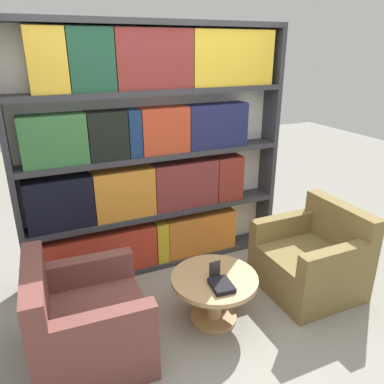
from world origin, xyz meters
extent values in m
plane|color=gray|center=(0.00, 0.00, 0.00)|extent=(14.00, 14.00, 0.00)
cube|color=silver|center=(0.00, 1.40, 1.20)|extent=(2.64, 0.05, 2.40)
cube|color=#333338|center=(-1.29, 1.27, 1.20)|extent=(0.05, 0.30, 2.40)
cube|color=#333338|center=(1.29, 1.27, 1.20)|extent=(0.05, 0.30, 2.40)
cube|color=#333338|center=(0.00, 1.27, 0.03)|extent=(2.54, 0.30, 0.05)
cube|color=#333338|center=(0.00, 1.27, 0.60)|extent=(2.54, 0.30, 0.05)
cube|color=#333338|center=(0.00, 1.27, 1.20)|extent=(2.54, 0.30, 0.05)
cube|color=#333338|center=(0.00, 1.27, 1.80)|extent=(2.54, 0.30, 0.05)
cube|color=#333338|center=(0.00, 1.27, 2.37)|extent=(2.54, 0.30, 0.05)
cube|color=#BA3523|center=(-0.64, 1.25, 0.27)|extent=(1.14, 0.20, 0.44)
cube|color=gold|center=(0.00, 1.25, 0.27)|extent=(0.12, 0.20, 0.44)
cube|color=orange|center=(0.46, 1.25, 0.27)|extent=(0.79, 0.20, 0.44)
cube|color=black|center=(-0.94, 1.25, 0.86)|extent=(0.58, 0.20, 0.48)
cube|color=orange|center=(-0.35, 1.25, 0.86)|extent=(0.58, 0.20, 0.48)
cube|color=maroon|center=(0.28, 1.25, 0.86)|extent=(0.68, 0.20, 0.48)
cube|color=maroon|center=(0.78, 1.25, 0.86)|extent=(0.30, 0.20, 0.48)
cube|color=#356D39|center=(-0.92, 1.25, 1.44)|extent=(0.54, 0.20, 0.43)
cube|color=black|center=(-0.47, 1.25, 1.44)|extent=(0.35, 0.20, 0.43)
cube|color=navy|center=(-0.23, 1.25, 1.44)|extent=(0.12, 0.20, 0.43)
cube|color=#B83E23|center=(0.07, 1.25, 1.44)|extent=(0.47, 0.20, 0.43)
cube|color=#1E214D|center=(0.63, 1.25, 1.44)|extent=(0.63, 0.20, 0.43)
cube|color=gold|center=(-0.90, 1.25, 2.07)|extent=(0.30, 0.20, 0.50)
cube|color=#1D4B33|center=(-0.55, 1.25, 2.07)|extent=(0.37, 0.20, 0.50)
cube|color=maroon|center=(-0.01, 1.25, 2.07)|extent=(0.70, 0.20, 0.50)
cube|color=gold|center=(0.77, 1.25, 2.07)|extent=(0.85, 0.20, 0.50)
cube|color=brown|center=(-0.90, 0.25, 0.20)|extent=(0.84, 0.87, 0.41)
cube|color=brown|center=(-1.23, 0.27, 0.61)|extent=(0.18, 0.84, 0.41)
cube|color=brown|center=(-0.85, -0.11, 0.52)|extent=(0.67, 0.15, 0.22)
cube|color=brown|center=(-0.81, 0.60, 0.52)|extent=(0.67, 0.15, 0.22)
cube|color=olive|center=(1.11, 0.25, 0.20)|extent=(0.81, 0.84, 0.41)
cube|color=olive|center=(1.44, 0.25, 0.61)|extent=(0.15, 0.83, 0.41)
cube|color=olive|center=(1.04, 0.60, 0.52)|extent=(0.66, 0.12, 0.22)
cube|color=olive|center=(1.04, -0.10, 0.52)|extent=(0.66, 0.12, 0.22)
cylinder|color=tan|center=(0.10, 0.23, 0.19)|extent=(0.13, 0.13, 0.38)
cylinder|color=tan|center=(0.10, 0.23, 0.01)|extent=(0.39, 0.39, 0.03)
cylinder|color=tan|center=(0.10, 0.23, 0.40)|extent=(0.72, 0.72, 0.04)
cube|color=black|center=(0.10, 0.23, 0.42)|extent=(0.06, 0.06, 0.01)
cube|color=#2D2D2D|center=(0.10, 0.23, 0.49)|extent=(0.10, 0.01, 0.14)
cube|color=black|center=(0.09, 0.08, 0.44)|extent=(0.18, 0.23, 0.04)
camera|label=1|loc=(-1.14, -2.06, 2.17)|focal=35.00mm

